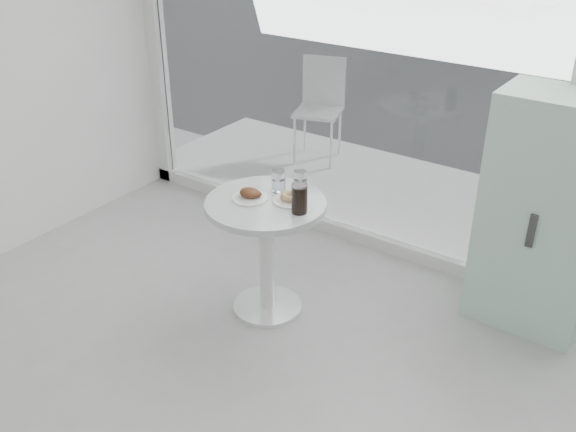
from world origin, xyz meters
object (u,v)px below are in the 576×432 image
Objects in this scene: water_tumbler_a at (279,182)px; cola_glass at (300,199)px; plate_donut at (291,198)px; main_table at (266,234)px; mint_cabinet at (543,215)px; patio_chair at (321,102)px; plate_fritter at (251,195)px; water_tumbler_b at (300,182)px.

cola_glass is at bearing -31.35° from water_tumbler_a.
cola_glass reaches higher than plate_donut.
water_tumbler_a reaches higher than main_table.
water_tumbler_a reaches higher than plate_donut.
cola_glass is at bearing -141.86° from mint_cabinet.
main_table is at bearing -83.19° from patio_chair.
mint_cabinet is at bearing 31.30° from plate_fritter.
cola_glass is at bearing -78.31° from patio_chair.
water_tumbler_b is 0.28m from cola_glass.
main_table is 0.39m from cola_glass.
water_tumbler_a reaches higher than water_tumbler_b.
mint_cabinet is at bearing 25.99° from water_tumbler_b.
main_table is 5.78× the size of water_tumbler_a.
plate_donut is (-1.25, -0.77, 0.07)m from mint_cabinet.
plate_fritter is at bearing -147.87° from mint_cabinet.
plate_fritter is 0.24m from plate_donut.
water_tumbler_b is (1.11, -1.99, 0.24)m from patio_chair.
mint_cabinet is 6.90× the size of plate_donut.
water_tumbler_b is at bearing 102.43° from plate_donut.
mint_cabinet is 1.71m from plate_fritter.
cola_glass is at bearing 4.66° from plate_fritter.
water_tumbler_a is at bearing -81.97° from patio_chair.
main_table is 5.99× the size of water_tumbler_b.
plate_donut is at bearing -77.57° from water_tumbler_b.
patio_chair reaches higher than water_tumbler_b.
plate_donut is at bearing 144.86° from cola_glass.
cola_glass is (0.24, -0.00, 0.30)m from main_table.
water_tumbler_a is at bearing 96.28° from main_table.
patio_chair is (-2.39, 1.37, -0.14)m from mint_cabinet.
mint_cabinet is 1.56m from water_tumbler_a.
plate_fritter reaches higher than main_table.
water_tumbler_a is at bearing 148.65° from cola_glass.
mint_cabinet is at bearing 37.31° from cola_glass.
plate_donut is at bearing 34.14° from main_table.
patio_chair is at bearing 151.02° from mint_cabinet.
mint_cabinet is 1.42m from cola_glass.
mint_cabinet reaches higher than cola_glass.
patio_chair is 2.45m from plate_fritter.
plate_fritter is at bearing -161.77° from main_table.
water_tumbler_a is at bearing 152.23° from plate_donut.
plate_fritter is 1.02× the size of plate_donut.
main_table is at bearing 18.23° from plate_fritter.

